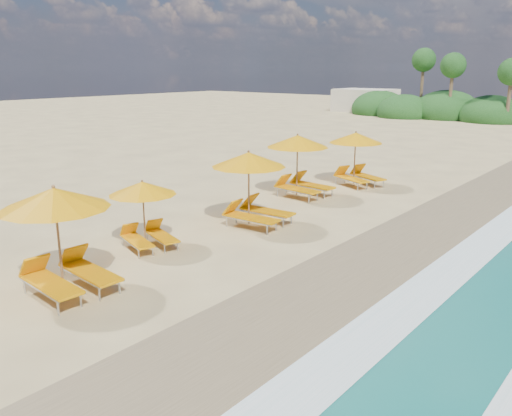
% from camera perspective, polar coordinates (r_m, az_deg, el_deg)
% --- Properties ---
extents(ground, '(160.00, 160.00, 0.00)m').
position_cam_1_polar(ground, '(16.41, -0.00, -4.05)').
color(ground, tan).
rests_on(ground, ground).
extents(wet_sand, '(4.00, 160.00, 0.01)m').
position_cam_1_polar(wet_sand, '(14.36, 12.49, -7.27)').
color(wet_sand, '#887651').
rests_on(wet_sand, ground).
extents(surf_foam, '(4.00, 160.00, 0.01)m').
position_cam_1_polar(surf_foam, '(13.47, 22.86, -9.59)').
color(surf_foam, white).
rests_on(surf_foam, ground).
extents(station_1, '(2.99, 2.79, 2.68)m').
position_cam_1_polar(station_1, '(13.48, -20.43, -2.63)').
color(station_1, olive).
rests_on(station_1, ground).
extents(station_2, '(2.64, 2.57, 2.10)m').
position_cam_1_polar(station_2, '(16.26, -11.96, -0.24)').
color(station_2, olive).
rests_on(station_2, ground).
extents(station_3, '(2.99, 2.81, 2.64)m').
position_cam_1_polar(station_3, '(18.16, -0.28, 2.67)').
color(station_3, olive).
rests_on(station_3, ground).
extents(station_4, '(3.03, 2.84, 2.68)m').
position_cam_1_polar(station_4, '(22.44, 4.93, 5.09)').
color(station_4, olive).
rests_on(station_4, ground).
extents(station_5, '(3.28, 3.24, 2.53)m').
position_cam_1_polar(station_5, '(24.96, 11.02, 5.67)').
color(station_5, olive).
rests_on(station_5, ground).
extents(treeline, '(25.80, 8.80, 9.74)m').
position_cam_1_polar(treeline, '(60.94, 20.87, 9.99)').
color(treeline, '#163D14').
rests_on(treeline, ground).
extents(beach_building, '(7.00, 5.00, 2.80)m').
position_cam_1_polar(beach_building, '(68.01, 11.83, 11.42)').
color(beach_building, beige).
rests_on(beach_building, ground).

